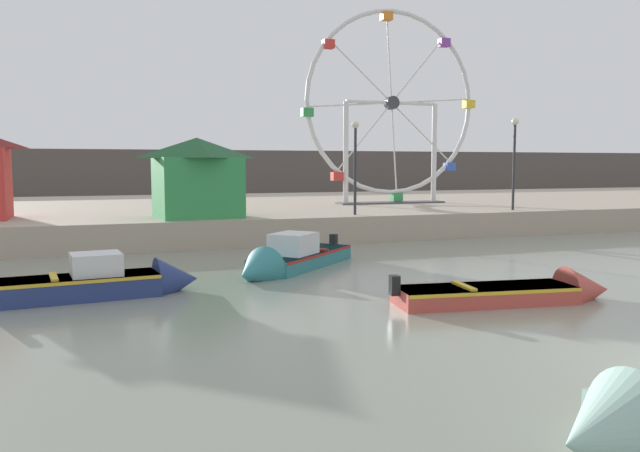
{
  "coord_description": "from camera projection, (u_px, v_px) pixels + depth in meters",
  "views": [
    {
      "loc": [
        -8.95,
        -6.86,
        3.19
      ],
      "look_at": [
        -2.31,
        11.62,
        1.29
      ],
      "focal_mm": 35.93,
      "sensor_mm": 36.0,
      "label": 1
    }
  ],
  "objects": [
    {
      "name": "promenade_lamp_near",
      "position": [
        355.0,
        154.0,
        26.53
      ],
      "size": [
        0.32,
        0.32,
        3.9
      ],
      "color": "#2D2D33",
      "rests_on": "quay_promenade"
    },
    {
      "name": "ferris_wheel_white_frame",
      "position": [
        392.0,
        107.0,
        34.14
      ],
      "size": [
        10.08,
        1.2,
        10.27
      ],
      "color": "silver",
      "rests_on": "quay_promenade"
    },
    {
      "name": "promenade_lamp_far",
      "position": [
        514.0,
        151.0,
        29.34
      ],
      "size": [
        0.32,
        0.32,
        4.21
      ],
      "color": "#2D2D33",
      "rests_on": "quay_promenade"
    },
    {
      "name": "motorboat_teal_painted",
      "position": [
        286.0,
        260.0,
        19.14
      ],
      "size": [
        5.04,
        4.95,
        1.53
      ],
      "rotation": [
        0.0,
        0.0,
        3.91
      ],
      "color": "teal",
      "rests_on": "ground_plane"
    },
    {
      "name": "carnival_booth_green_kiosk",
      "position": [
        197.0,
        176.0,
        25.33
      ],
      "size": [
        3.69,
        3.22,
        3.15
      ],
      "rotation": [
        0.0,
        0.0,
        0.09
      ],
      "color": "#33934C",
      "rests_on": "quay_promenade"
    },
    {
      "name": "motorboat_navy_blue",
      "position": [
        109.0,
        282.0,
        15.47
      ],
      "size": [
        5.09,
        1.74,
        1.4
      ],
      "rotation": [
        0.0,
        0.0,
        0.1
      ],
      "color": "navy",
      "rests_on": "ground_plane"
    },
    {
      "name": "motorboat_faded_red",
      "position": [
        525.0,
        292.0,
        14.87
      ],
      "size": [
        5.52,
        1.91,
        1.18
      ],
      "rotation": [
        0.0,
        0.0,
        6.15
      ],
      "color": "#B24238",
      "rests_on": "ground_plane"
    },
    {
      "name": "distant_town_skyline",
      "position": [
        199.0,
        176.0,
        55.81
      ],
      "size": [
        140.0,
        3.0,
        4.4
      ],
      "primitive_type": "cube",
      "color": "#564C47",
      "rests_on": "ground_plane"
    },
    {
      "name": "quay_promenade",
      "position": [
        262.0,
        212.0,
        35.63
      ],
      "size": [
        110.0,
        21.8,
        1.08
      ],
      "primitive_type": "cube",
      "color": "tan",
      "rests_on": "ground_plane"
    }
  ]
}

